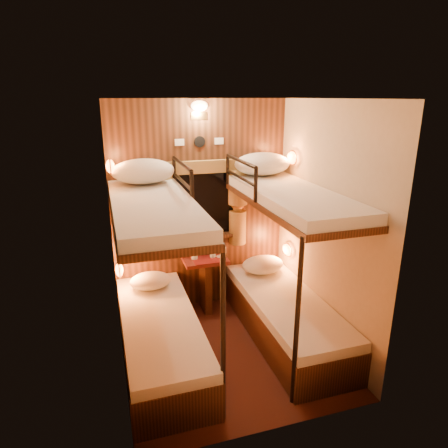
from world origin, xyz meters
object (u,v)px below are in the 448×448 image
object	(u,v)px
bunk_right	(286,288)
table	(205,277)
bunk_left	(159,307)
bottle_right	(213,248)
bottle_left	(194,250)

from	to	relation	value
bunk_right	table	size ratio (longest dim) A/B	2.90
bunk_left	table	distance (m)	1.02
bunk_left	table	bearing A→B (deg)	50.33
table	bunk_right	bearing A→B (deg)	-50.33
bottle_right	bunk_left	bearing A→B (deg)	-133.04
bunk_right	bottle_left	xyz separation A→B (m)	(-0.77, 0.80, 0.20)
bunk_left	bottle_left	world-z (taller)	bunk_left
bunk_right	bottle_left	bearing A→B (deg)	133.89
bottle_left	bottle_right	distance (m)	0.21
bunk_left	table	world-z (taller)	bunk_left
bunk_left	bottle_right	distance (m)	1.10
bunk_right	table	world-z (taller)	bunk_right
bunk_left	bottle_left	xyz separation A→B (m)	(0.53, 0.80, 0.20)
table	bunk_left	bearing A→B (deg)	-129.67
bottle_left	bunk_left	bearing A→B (deg)	-123.52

